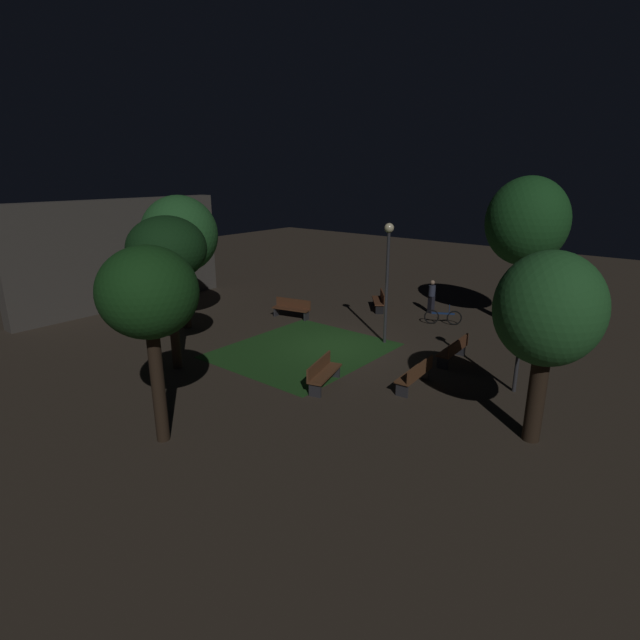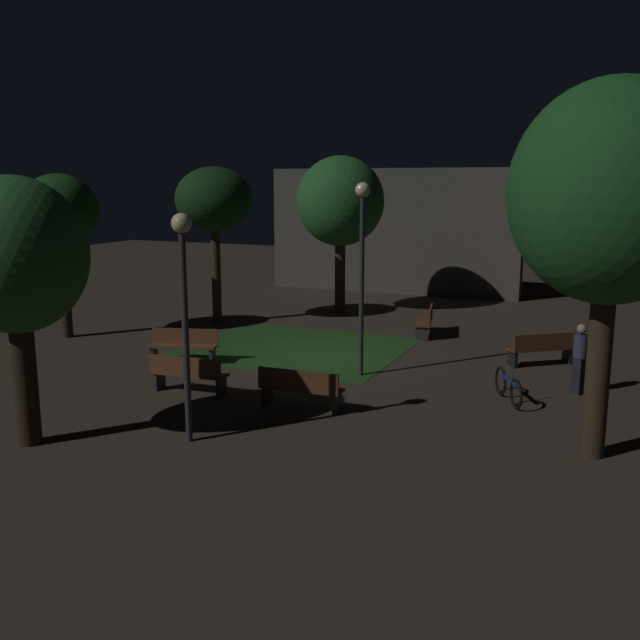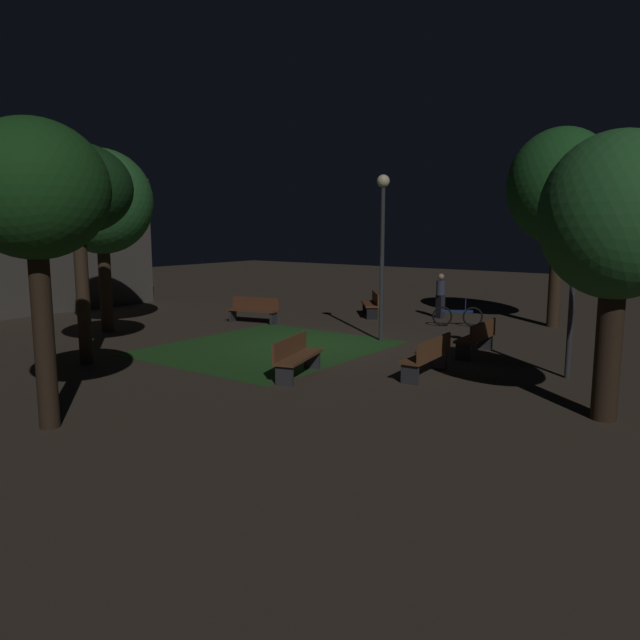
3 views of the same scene
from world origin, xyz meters
TOP-DOWN VIEW (x-y plane):
  - ground_plane at (0.00, 0.00)m, footprint 60.00×60.00m
  - grass_lawn at (-1.10, 0.76)m, footprint 6.15×5.31m
  - bench_back_row at (-1.40, -4.19)m, footprint 1.83×0.60m
  - bench_front_left at (1.41, -4.19)m, footprint 1.82×0.56m
  - bench_path_side at (1.87, 4.02)m, footprint 0.86×1.86m
  - bench_by_lamp at (5.64, 1.61)m, footprint 1.71×1.48m
  - bench_lawn_edge at (-3.13, -1.84)m, footprint 1.86×0.96m
  - tree_lawn_side at (-5.13, 3.05)m, footprint 2.56×2.56m
  - tree_right_canopy at (-8.21, -0.69)m, footprint 2.33×2.33m
  - tree_back_right at (-2.10, 6.63)m, footprint 3.13×3.13m
  - tree_tall_center at (-2.30, -7.97)m, footprint 2.53×2.53m
  - tree_near_wall at (7.19, -4.45)m, footprint 3.36×3.36m
  - lamp_post_path_center at (1.64, -1.17)m, footprint 0.36×0.36m
  - lamp_post_plaza_east at (0.32, -6.69)m, footprint 0.36×0.36m
  - bicycle at (5.33, -1.90)m, footprint 0.84×1.48m
  - pedestrian at (6.68, -0.63)m, footprint 0.32×0.33m
  - building_wall_backdrop at (-1.87, 11.98)m, footprint 10.94×0.80m

SIDE VIEW (x-z plane):
  - ground_plane at x=0.00m, z-range 0.00..0.00m
  - grass_lawn at x=-1.10m, z-range 0.00..0.01m
  - bicycle at x=5.33m, z-range -0.12..0.81m
  - bench_back_row at x=-1.40m, z-range 0.04..0.92m
  - bench_front_left at x=1.41m, z-range 0.04..0.92m
  - bench_path_side at x=1.87m, z-range 0.04..0.92m
  - bench_by_lamp at x=5.64m, z-range 0.04..0.92m
  - bench_lawn_edge at x=-3.13m, z-range 0.04..0.92m
  - pedestrian at x=6.68m, z-range 0.05..1.66m
  - building_wall_backdrop at x=-1.87m, z-range 0.00..5.27m
  - lamp_post_plaza_east at x=0.32m, z-range 0.78..4.98m
  - lamp_post_path_center at x=1.64m, z-range 0.83..5.54m
  - tree_tall_center at x=-2.30m, z-range 0.98..5.83m
  - tree_right_canopy at x=-8.21m, z-range 1.32..6.28m
  - tree_back_right at x=-2.10m, z-range 1.18..6.82m
  - tree_lawn_side at x=-5.13m, z-range 1.49..6.71m
  - tree_near_wall at x=7.19m, z-range 1.31..7.71m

